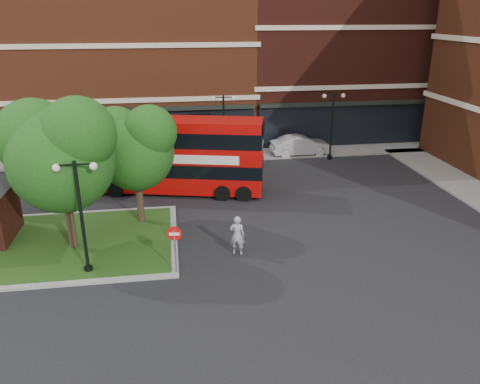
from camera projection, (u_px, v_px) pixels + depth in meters
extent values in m
plane|color=black|center=(218.00, 265.00, 20.52)|extent=(120.00, 120.00, 0.00)
cube|color=slate|center=(195.00, 156.00, 35.72)|extent=(44.00, 3.00, 0.12)
cube|color=brown|center=(91.00, 55.00, 39.02)|extent=(26.00, 12.00, 14.00)
cube|color=#471911|center=(344.00, 40.00, 41.70)|extent=(18.00, 12.00, 16.00)
cube|color=gray|center=(43.00, 245.00, 22.16)|extent=(12.60, 7.60, 0.12)
cube|color=#19380F|center=(43.00, 245.00, 22.15)|extent=(12.00, 7.00, 0.15)
cylinder|color=#2D2116|center=(69.00, 211.00, 21.22)|extent=(0.36, 0.36, 3.92)
sphere|color=#144511|center=(62.00, 161.00, 20.36)|extent=(4.60, 4.60, 4.60)
sphere|color=#144511|center=(35.00, 138.00, 20.51)|extent=(3.45, 3.45, 3.45)
sphere|color=#144511|center=(78.00, 134.00, 19.61)|extent=(3.22, 3.22, 3.22)
cylinder|color=#2D2116|center=(139.00, 192.00, 24.02)|extent=(0.36, 0.36, 3.47)
sphere|color=#144511|center=(136.00, 153.00, 23.26)|extent=(3.80, 3.80, 3.80)
sphere|color=#144511|center=(116.00, 135.00, 23.36)|extent=(2.85, 2.85, 2.85)
sphere|color=#144511|center=(150.00, 132.00, 22.61)|extent=(2.66, 2.66, 2.66)
cylinder|color=black|center=(82.00, 220.00, 19.04)|extent=(0.14, 0.14, 5.00)
cylinder|color=black|center=(89.00, 270.00, 19.89)|extent=(0.36, 0.36, 0.30)
cube|color=black|center=(75.00, 165.00, 18.19)|extent=(1.40, 0.06, 0.06)
sphere|color=#F2EACC|center=(56.00, 168.00, 18.13)|extent=(0.32, 0.32, 0.32)
sphere|color=#F2EACC|center=(93.00, 166.00, 18.33)|extent=(0.32, 0.32, 0.32)
cylinder|color=black|center=(224.00, 130.00, 33.27)|extent=(0.14, 0.14, 5.00)
cylinder|color=black|center=(224.00, 162.00, 34.12)|extent=(0.36, 0.36, 0.30)
cube|color=black|center=(223.00, 97.00, 32.42)|extent=(1.40, 0.06, 0.06)
sphere|color=#F2EACC|center=(213.00, 99.00, 32.36)|extent=(0.32, 0.32, 0.32)
sphere|color=#F2EACC|center=(233.00, 98.00, 32.55)|extent=(0.32, 0.32, 0.32)
cylinder|color=black|center=(332.00, 127.00, 34.38)|extent=(0.14, 0.14, 5.00)
cylinder|color=black|center=(329.00, 157.00, 35.23)|extent=(0.36, 0.36, 0.30)
cube|color=black|center=(334.00, 94.00, 33.53)|extent=(1.40, 0.06, 0.06)
sphere|color=#F2EACC|center=(325.00, 96.00, 33.47)|extent=(0.32, 0.32, 0.32)
sphere|color=#F2EACC|center=(343.00, 96.00, 33.66)|extent=(0.32, 0.32, 0.32)
cube|color=#AA0906|center=(177.00, 170.00, 28.45)|extent=(10.70, 4.76, 1.99)
cube|color=#AA0906|center=(175.00, 138.00, 27.73)|extent=(10.59, 4.72, 1.99)
cube|color=black|center=(175.00, 136.00, 27.70)|extent=(10.70, 4.76, 0.90)
cube|color=silver|center=(172.00, 159.00, 26.95)|extent=(7.61, 1.88, 0.52)
imported|color=gray|center=(237.00, 235.00, 21.20)|extent=(0.79, 0.64, 1.88)
imported|color=#A6A9AD|center=(112.00, 154.00, 34.19)|extent=(4.24, 2.13, 1.39)
imported|color=silver|center=(301.00, 145.00, 36.04)|extent=(4.64, 1.76, 1.51)
cylinder|color=slate|center=(175.00, 252.00, 19.43)|extent=(0.08, 0.08, 2.12)
cylinder|color=red|center=(174.00, 234.00, 19.12)|extent=(0.62, 0.13, 0.62)
cube|color=white|center=(174.00, 234.00, 19.12)|extent=(0.44, 0.10, 0.12)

